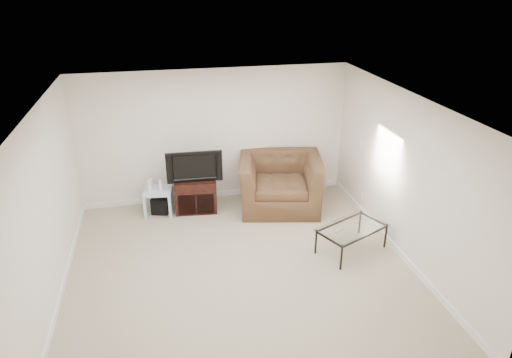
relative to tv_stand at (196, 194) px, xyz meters
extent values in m
plane|color=tan|center=(0.44, -2.05, -0.31)|extent=(5.00, 5.00, 0.00)
plane|color=white|center=(0.44, -2.05, 2.19)|extent=(5.00, 5.00, 0.00)
cube|color=silver|center=(0.44, 0.45, 0.94)|extent=(5.00, 0.02, 2.50)
cube|color=silver|center=(-2.06, -2.05, 0.94)|extent=(0.02, 5.00, 2.50)
cube|color=silver|center=(2.94, -2.05, 0.94)|extent=(0.02, 5.00, 2.50)
cube|color=white|center=(-0.96, 0.44, 0.94)|extent=(0.12, 0.02, 0.12)
cube|color=white|center=(2.93, -0.45, 0.94)|extent=(0.02, 0.09, 0.13)
cube|color=white|center=(2.93, -0.75, -0.01)|extent=(0.02, 0.08, 0.12)
cube|color=black|center=(0.00, -0.04, 0.21)|extent=(0.48, 0.36, 0.06)
imported|color=black|center=(0.00, -0.03, 0.59)|extent=(0.92, 0.22, 0.57)
cube|color=black|center=(-0.65, 0.02, -0.14)|extent=(0.37, 0.37, 0.30)
cube|color=white|center=(-0.80, 0.00, 0.27)|extent=(0.09, 0.16, 0.22)
cube|color=silver|center=(-0.62, -0.03, 0.25)|extent=(0.05, 0.14, 0.19)
imported|color=#503B22|center=(1.54, -0.20, 0.34)|extent=(1.65, 1.25, 1.29)
cube|color=#B2B2B7|center=(1.99, -1.96, 0.12)|extent=(0.17, 0.14, 0.02)
camera|label=1|loc=(-0.53, -7.56, 3.72)|focal=32.00mm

